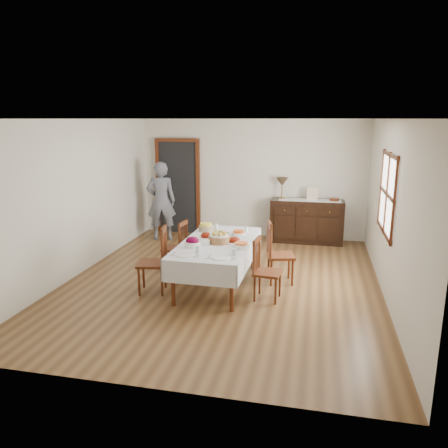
% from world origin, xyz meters
% --- Properties ---
extents(ground, '(6.00, 6.00, 0.00)m').
position_xyz_m(ground, '(0.00, 0.00, 0.00)').
color(ground, brown).
extents(room_shell, '(5.02, 6.02, 2.65)m').
position_xyz_m(room_shell, '(-0.15, 0.42, 1.64)').
color(room_shell, silver).
rests_on(room_shell, ground).
extents(dining_table, '(1.11, 2.13, 0.73)m').
position_xyz_m(dining_table, '(-0.05, -0.17, 0.64)').
color(dining_table, silver).
rests_on(dining_table, ground).
extents(chair_left_near, '(0.50, 0.50, 1.02)m').
position_xyz_m(chair_left_near, '(-0.91, -0.63, 0.52)').
color(chair_left_near, '#4F220F').
rests_on(chair_left_near, ground).
extents(chair_left_far, '(0.41, 0.41, 0.90)m').
position_xyz_m(chair_left_far, '(-0.89, 0.35, 0.45)').
color(chair_left_far, '#4F220F').
rests_on(chair_left_far, ground).
extents(chair_right_near, '(0.42, 0.42, 0.92)m').
position_xyz_m(chair_right_near, '(0.75, -0.54, 0.47)').
color(chair_right_near, '#4F220F').
rests_on(chair_right_near, ground).
extents(chair_right_far, '(0.51, 0.51, 1.01)m').
position_xyz_m(chair_right_far, '(0.87, 0.18, 0.51)').
color(chair_right_far, '#4F220F').
rests_on(chair_right_far, ground).
extents(sideboard, '(1.54, 0.56, 0.92)m').
position_xyz_m(sideboard, '(1.25, 2.72, 0.46)').
color(sideboard, black).
rests_on(sideboard, ground).
extents(person, '(0.66, 0.54, 1.83)m').
position_xyz_m(person, '(-1.87, 2.27, 0.91)').
color(person, slate).
rests_on(person, ground).
extents(bread_basket, '(0.33, 0.33, 0.19)m').
position_xyz_m(bread_basket, '(-0.00, -0.23, 0.80)').
color(bread_basket, olive).
rests_on(bread_basket, dining_table).
extents(egg_basket, '(0.29, 0.29, 0.10)m').
position_xyz_m(egg_basket, '(-0.08, 0.17, 0.76)').
color(egg_basket, black).
rests_on(egg_basket, dining_table).
extents(ham_platter_a, '(0.32, 0.32, 0.11)m').
position_xyz_m(ham_platter_a, '(-0.27, 0.00, 0.75)').
color(ham_platter_a, white).
rests_on(ham_platter_a, dining_table).
extents(ham_platter_b, '(0.29, 0.29, 0.11)m').
position_xyz_m(ham_platter_b, '(0.22, -0.18, 0.76)').
color(ham_platter_b, white).
rests_on(ham_platter_b, dining_table).
extents(beet_bowl, '(0.23, 0.23, 0.16)m').
position_xyz_m(beet_bowl, '(-0.35, -0.53, 0.79)').
color(beet_bowl, white).
rests_on(beet_bowl, dining_table).
extents(carrot_bowl, '(0.23, 0.23, 0.08)m').
position_xyz_m(carrot_bowl, '(0.21, 0.26, 0.76)').
color(carrot_bowl, white).
rests_on(carrot_bowl, dining_table).
extents(pineapple_bowl, '(0.25, 0.25, 0.14)m').
position_xyz_m(pineapple_bowl, '(-0.39, 0.43, 0.79)').
color(pineapple_bowl, tan).
rests_on(pineapple_bowl, dining_table).
extents(casserole_dish, '(0.26, 0.26, 0.08)m').
position_xyz_m(casserole_dish, '(0.38, -0.42, 0.76)').
color(casserole_dish, white).
rests_on(casserole_dish, dining_table).
extents(butter_dish, '(0.14, 0.09, 0.07)m').
position_xyz_m(butter_dish, '(-0.19, -0.38, 0.76)').
color(butter_dish, white).
rests_on(butter_dish, dining_table).
extents(setting_left, '(0.42, 0.31, 0.10)m').
position_xyz_m(setting_left, '(-0.29, -0.90, 0.75)').
color(setting_left, white).
rests_on(setting_left, dining_table).
extents(setting_right, '(0.42, 0.31, 0.10)m').
position_xyz_m(setting_right, '(0.24, -0.92, 0.75)').
color(setting_right, white).
rests_on(setting_right, dining_table).
extents(glass_far_a, '(0.07, 0.07, 0.10)m').
position_xyz_m(glass_far_a, '(-0.24, 0.56, 0.78)').
color(glass_far_a, silver).
rests_on(glass_far_a, dining_table).
extents(glass_far_b, '(0.06, 0.06, 0.09)m').
position_xyz_m(glass_far_b, '(0.30, 0.51, 0.77)').
color(glass_far_b, silver).
rests_on(glass_far_b, dining_table).
extents(runner, '(1.30, 0.35, 0.01)m').
position_xyz_m(runner, '(1.30, 2.69, 0.93)').
color(runner, silver).
rests_on(runner, sideboard).
extents(table_lamp, '(0.26, 0.26, 0.46)m').
position_xyz_m(table_lamp, '(0.70, 2.76, 1.28)').
color(table_lamp, brown).
rests_on(table_lamp, sideboard).
extents(picture_frame, '(0.22, 0.08, 0.28)m').
position_xyz_m(picture_frame, '(1.34, 2.66, 1.06)').
color(picture_frame, beige).
rests_on(picture_frame, sideboard).
extents(deco_bowl, '(0.20, 0.20, 0.06)m').
position_xyz_m(deco_bowl, '(1.80, 2.71, 0.95)').
color(deco_bowl, '#4F220F').
rests_on(deco_bowl, sideboard).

